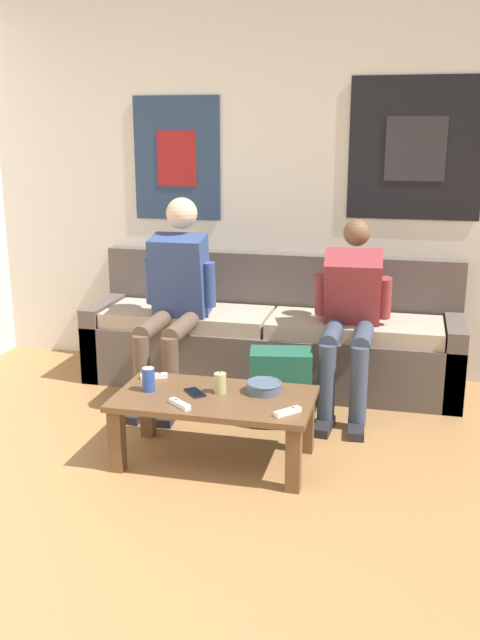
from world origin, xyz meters
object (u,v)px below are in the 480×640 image
at_px(couch, 272,340).
at_px(coffee_table, 214,408).
at_px(person_seated_adult, 175,293).
at_px(game_controller_far_center, 288,412).
at_px(game_controller_near_left, 154,376).
at_px(ceramic_bowl, 264,386).
at_px(person_seated_teen, 350,310).
at_px(cell_phone, 195,392).
at_px(drink_can_blue, 148,379).
at_px(backpack, 280,389).
at_px(pillar_candle, 220,383).
at_px(game_controller_near_right, 180,404).

height_order(couch, coffee_table, couch).
distance_m(person_seated_adult, game_controller_far_center, 1.40).
bearing_deg(game_controller_near_left, ceramic_bowl, -6.38).
height_order(person_seated_adult, person_seated_teen, person_seated_adult).
relative_size(couch, ceramic_bowl, 13.32).
bearing_deg(person_seated_teen, couch, 149.20).
bearing_deg(cell_phone, coffee_table, -4.37).
bearing_deg(drink_can_blue, person_seated_adult, 99.60).
relative_size(backpack, game_controller_near_left, 2.98).
bearing_deg(couch, cell_phone, -97.25).
distance_m(ceramic_bowl, game_controller_near_left, 0.62).
height_order(person_seated_adult, pillar_candle, person_seated_adult).
bearing_deg(game_controller_far_center, coffee_table, 159.67).
xyz_separation_m(game_controller_near_left, game_controller_near_right, (0.26, -0.35, 0.00)).
bearing_deg(couch, game_controller_near_right, -97.18).
height_order(drink_can_blue, cell_phone, drink_can_blue).
relative_size(person_seated_adult, pillar_candle, 10.63).
distance_m(coffee_table, drink_can_blue, 0.37).
distance_m(person_seated_adult, cell_phone, 1.01).
bearing_deg(person_seated_adult, cell_phone, -65.75).
bearing_deg(game_controller_far_center, ceramic_bowl, 123.24).
bearing_deg(drink_can_blue, coffee_table, 1.70).
bearing_deg(backpack, couch, 105.15).
bearing_deg(backpack, pillar_candle, -112.71).
bearing_deg(cell_phone, backpack, 58.82).
relative_size(coffee_table, ceramic_bowl, 5.41).
distance_m(coffee_table, backpack, 0.62).
relative_size(coffee_table, person_seated_teen, 0.89).
xyz_separation_m(person_seated_adult, ceramic_bowl, (0.73, -0.77, -0.28)).
distance_m(pillar_candle, drink_can_blue, 0.37).
bearing_deg(couch, coffee_table, -92.47).
relative_size(person_seated_adult, game_controller_far_center, 9.55).
distance_m(backpack, game_controller_far_center, 0.76).
height_order(coffee_table, ceramic_bowl, ceramic_bowl).
xyz_separation_m(backpack, game_controller_near_left, (-0.62, -0.39, 0.16)).
bearing_deg(game_controller_near_left, game_controller_near_right, -53.38).
bearing_deg(game_controller_near_left, game_controller_far_center, -22.44).
bearing_deg(cell_phone, game_controller_far_center, -17.22).
distance_m(ceramic_bowl, game_controller_far_center, 0.31).
height_order(drink_can_blue, game_controller_far_center, drink_can_blue).
distance_m(coffee_table, person_seated_teen, 1.15).
relative_size(person_seated_teen, pillar_candle, 9.61).
xyz_separation_m(coffee_table, cell_phone, (-0.10, 0.01, 0.07)).
height_order(coffee_table, pillar_candle, pillar_candle).
height_order(person_seated_teen, cell_phone, person_seated_teen).
xyz_separation_m(person_seated_adult, drink_can_blue, (0.15, -0.89, -0.25)).
height_order(pillar_candle, drink_can_blue, drink_can_blue).
bearing_deg(person_seated_adult, drink_can_blue, -80.40).
height_order(drink_can_blue, game_controller_near_left, drink_can_blue).
bearing_deg(pillar_candle, game_controller_near_left, 162.35).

